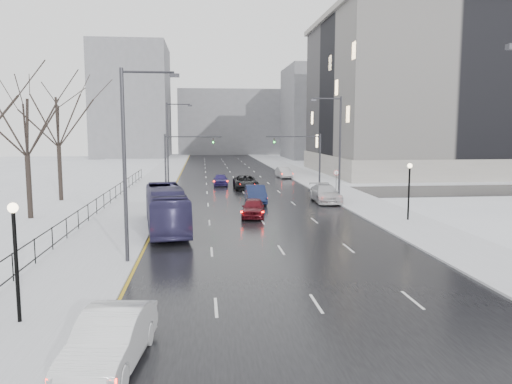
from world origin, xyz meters
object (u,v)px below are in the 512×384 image
object	(u,v)px
mast_signal_right	(310,156)
sedan_left_near	(110,340)
tree_park_d	(31,220)
bus	(166,208)
streetlight_r_mid	(338,144)
sedan_right_distant	(284,173)
no_uturn_sign	(336,175)
sedan_center_near	(253,208)
sedan_center_far	(221,180)
mast_signal_left	(175,156)
streetlight_l_near	(129,156)
lamppost_r_mid	(409,183)
streetlight_l_far	(170,141)
sedan_right_cross	(245,182)
lamppost_l	(15,245)
sedan_right_near	(256,194)
tree_park_e	(61,201)
sedan_right_far	(325,194)

from	to	relation	value
mast_signal_right	sedan_left_near	distance (m)	42.27
tree_park_d	bus	bearing A→B (deg)	-26.11
streetlight_r_mid	sedan_right_distant	bearing A→B (deg)	92.21
no_uturn_sign	sedan_center_near	distance (m)	14.68
sedan_center_far	sedan_right_distant	xyz separation A→B (m)	(9.46, 9.11, 0.01)
mast_signal_right	mast_signal_left	bearing A→B (deg)	180.00
mast_signal_right	no_uturn_sign	size ratio (longest dim) A/B	2.41
streetlight_l_near	lamppost_r_mid	distance (m)	21.78
streetlight_l_far	mast_signal_left	bearing A→B (deg)	-78.13
mast_signal_left	bus	xyz separation A→B (m)	(0.33, -19.29, -2.58)
mast_signal_right	sedan_center_near	world-z (taller)	mast_signal_right
streetlight_r_mid	sedan_right_cross	size ratio (longest dim) A/B	1.74
lamppost_r_mid	no_uturn_sign	world-z (taller)	lamppost_r_mid
bus	tree_park_d	bearing A→B (deg)	146.56
streetlight_r_mid	streetlight_l_near	world-z (taller)	same
streetlight_r_mid	lamppost_r_mid	world-z (taller)	streetlight_r_mid
sedan_right_cross	lamppost_r_mid	bearing A→B (deg)	-64.85
sedan_center_near	sedan_right_cross	distance (m)	18.81
sedan_left_near	sedan_center_near	xyz separation A→B (m)	(6.70, 24.65, -0.07)
lamppost_l	mast_signal_left	world-z (taller)	mast_signal_left
sedan_center_near	sedan_right_near	xyz separation A→B (m)	(1.00, 7.57, 0.09)
streetlight_l_near	bus	world-z (taller)	streetlight_l_near
tree_park_d	no_uturn_sign	xyz separation A→B (m)	(27.00, 10.00, 2.30)
tree_park_d	sedan_center_near	size ratio (longest dim) A/B	2.85
bus	tree_park_e	bearing A→B (deg)	118.88
tree_park_d	tree_park_e	bearing A→B (deg)	92.29
mast_signal_right	sedan_right_near	distance (m)	10.54
sedan_center_far	mast_signal_left	bearing A→B (deg)	-120.91
lamppost_l	sedan_right_cross	bearing A→B (deg)	73.91
no_uturn_sign	sedan_center_far	xyz separation A→B (m)	(-11.46, 11.96, -1.52)
streetlight_l_near	mast_signal_right	xyz separation A→B (m)	(15.49, 28.00, -1.51)
lamppost_r_mid	sedan_right_distant	bearing A→B (deg)	96.18
sedan_right_near	sedan_center_near	bearing A→B (deg)	-96.91
sedan_right_far	streetlight_r_mid	bearing A→B (deg)	-25.75
sedan_center_far	streetlight_l_far	bearing A→B (deg)	-144.60
sedan_left_near	sedan_right_far	bearing A→B (deg)	73.18
mast_signal_left	no_uturn_sign	xyz separation A→B (m)	(16.53, -4.00, -1.81)
streetlight_r_mid	mast_signal_left	bearing A→B (deg)	152.69
sedan_center_near	streetlight_l_near	bearing A→B (deg)	-112.60
streetlight_l_far	sedan_center_near	bearing A→B (deg)	-67.94
lamppost_l	sedan_center_far	xyz separation A→B (m)	(8.74, 43.96, -2.17)
streetlight_l_near	sedan_right_distant	size ratio (longest dim) A/B	2.20
mast_signal_right	lamppost_r_mid	bearing A→B (deg)	-78.46
sedan_right_distant	tree_park_e	bearing A→B (deg)	-145.21
mast_signal_left	sedan_center_far	world-z (taller)	mast_signal_left
lamppost_r_mid	streetlight_r_mid	bearing A→B (deg)	105.82
lamppost_r_mid	no_uturn_sign	distance (m)	14.13
lamppost_l	streetlight_l_far	bearing A→B (deg)	85.95
tree_park_e	sedan_right_near	size ratio (longest dim) A/B	2.66
tree_park_d	lamppost_l	xyz separation A→B (m)	(6.80, -22.00, 2.94)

